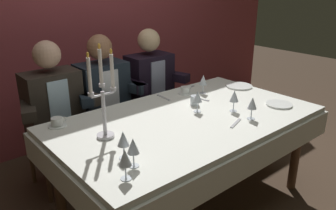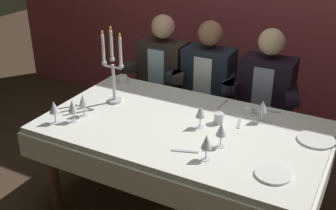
{
  "view_description": "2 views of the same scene",
  "coord_description": "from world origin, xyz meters",
  "px_view_note": "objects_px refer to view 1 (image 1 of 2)",
  "views": [
    {
      "loc": [
        -1.55,
        -1.61,
        1.67
      ],
      "look_at": [
        -0.13,
        0.06,
        0.85
      ],
      "focal_mm": 35.94,
      "sensor_mm": 36.0,
      "label": 1
    },
    {
      "loc": [
        1.1,
        -2.28,
        2.1
      ],
      "look_at": [
        -0.13,
        0.04,
        0.84
      ],
      "focal_mm": 44.98,
      "sensor_mm": 36.0,
      "label": 2
    }
  ],
  "objects_px": {
    "dinner_plate_0": "(239,86)",
    "wine_glass_6": "(125,158)",
    "wine_glass_4": "(252,103)",
    "water_tumbler_0": "(195,100)",
    "coffee_cup_1": "(57,122)",
    "seated_diner_1": "(102,92)",
    "dining_table": "(187,131)",
    "wine_glass_5": "(133,147)",
    "coffee_cup_0": "(185,91)",
    "dinner_plate_1": "(279,104)",
    "seated_diner_0": "(53,104)",
    "wine_glass_3": "(198,97)",
    "candelabra": "(103,101)",
    "seated_diner_2": "(149,81)",
    "wine_glass_2": "(203,80)",
    "wine_glass_0": "(123,139)",
    "wine_glass_1": "(234,97)"
  },
  "relations": [
    {
      "from": "water_tumbler_0",
      "to": "coffee_cup_1",
      "type": "bearing_deg",
      "value": 162.84
    },
    {
      "from": "wine_glass_1",
      "to": "wine_glass_6",
      "type": "height_order",
      "value": "same"
    },
    {
      "from": "coffee_cup_1",
      "to": "dinner_plate_1",
      "type": "bearing_deg",
      "value": -26.49
    },
    {
      "from": "dining_table",
      "to": "wine_glass_2",
      "type": "bearing_deg",
      "value": 32.4
    },
    {
      "from": "dinner_plate_1",
      "to": "wine_glass_1",
      "type": "bearing_deg",
      "value": 157.84
    },
    {
      "from": "wine_glass_4",
      "to": "coffee_cup_0",
      "type": "distance_m",
      "value": 0.72
    },
    {
      "from": "dining_table",
      "to": "wine_glass_4",
      "type": "bearing_deg",
      "value": -46.05
    },
    {
      "from": "water_tumbler_0",
      "to": "seated_diner_0",
      "type": "distance_m",
      "value": 1.12
    },
    {
      "from": "wine_glass_5",
      "to": "coffee_cup_0",
      "type": "bearing_deg",
      "value": 34.24
    },
    {
      "from": "wine_glass_0",
      "to": "wine_glass_5",
      "type": "relative_size",
      "value": 1.0
    },
    {
      "from": "candelabra",
      "to": "dinner_plate_0",
      "type": "distance_m",
      "value": 1.49
    },
    {
      "from": "water_tumbler_0",
      "to": "seated_diner_0",
      "type": "bearing_deg",
      "value": 138.2
    },
    {
      "from": "wine_glass_2",
      "to": "seated_diner_0",
      "type": "relative_size",
      "value": 0.13
    },
    {
      "from": "wine_glass_4",
      "to": "water_tumbler_0",
      "type": "distance_m",
      "value": 0.48
    },
    {
      "from": "wine_glass_0",
      "to": "wine_glass_1",
      "type": "distance_m",
      "value": 1.01
    },
    {
      "from": "dinner_plate_0",
      "to": "wine_glass_6",
      "type": "xyz_separation_m",
      "value": [
        -1.63,
        -0.59,
        0.11
      ]
    },
    {
      "from": "dining_table",
      "to": "dinner_plate_1",
      "type": "height_order",
      "value": "dinner_plate_1"
    },
    {
      "from": "coffee_cup_1",
      "to": "coffee_cup_0",
      "type": "bearing_deg",
      "value": -2.88
    },
    {
      "from": "dinner_plate_1",
      "to": "seated_diner_0",
      "type": "bearing_deg",
      "value": 138.44
    },
    {
      "from": "dinner_plate_1",
      "to": "seated_diner_1",
      "type": "bearing_deg",
      "value": 126.88
    },
    {
      "from": "wine_glass_3",
      "to": "seated_diner_2",
      "type": "relative_size",
      "value": 0.13
    },
    {
      "from": "coffee_cup_0",
      "to": "seated_diner_1",
      "type": "height_order",
      "value": "seated_diner_1"
    },
    {
      "from": "wine_glass_3",
      "to": "dinner_plate_0",
      "type": "bearing_deg",
      "value": 14.34
    },
    {
      "from": "coffee_cup_1",
      "to": "seated_diner_1",
      "type": "bearing_deg",
      "value": 36.6
    },
    {
      "from": "coffee_cup_1",
      "to": "seated_diner_1",
      "type": "relative_size",
      "value": 0.11
    },
    {
      "from": "water_tumbler_0",
      "to": "seated_diner_2",
      "type": "relative_size",
      "value": 0.06
    },
    {
      "from": "wine_glass_0",
      "to": "wine_glass_4",
      "type": "distance_m",
      "value": 0.99
    },
    {
      "from": "wine_glass_4",
      "to": "wine_glass_5",
      "type": "relative_size",
      "value": 1.0
    },
    {
      "from": "wine_glass_6",
      "to": "dinner_plate_0",
      "type": "bearing_deg",
      "value": 19.97
    },
    {
      "from": "dining_table",
      "to": "seated_diner_1",
      "type": "xyz_separation_m",
      "value": [
        -0.18,
        0.89,
        0.11
      ]
    },
    {
      "from": "dinner_plate_0",
      "to": "water_tumbler_0",
      "type": "height_order",
      "value": "water_tumbler_0"
    },
    {
      "from": "wine_glass_1",
      "to": "coffee_cup_0",
      "type": "height_order",
      "value": "wine_glass_1"
    },
    {
      "from": "wine_glass_2",
      "to": "wine_glass_4",
      "type": "relative_size",
      "value": 1.0
    },
    {
      "from": "wine_glass_0",
      "to": "wine_glass_1",
      "type": "relative_size",
      "value": 1.0
    },
    {
      "from": "wine_glass_0",
      "to": "seated_diner_1",
      "type": "distance_m",
      "value": 1.21
    },
    {
      "from": "dining_table",
      "to": "wine_glass_2",
      "type": "height_order",
      "value": "wine_glass_2"
    },
    {
      "from": "wine_glass_1",
      "to": "seated_diner_2",
      "type": "distance_m",
      "value": 1.04
    },
    {
      "from": "dinner_plate_1",
      "to": "water_tumbler_0",
      "type": "distance_m",
      "value": 0.66
    },
    {
      "from": "dinner_plate_1",
      "to": "wine_glass_0",
      "type": "distance_m",
      "value": 1.39
    },
    {
      "from": "wine_glass_0",
      "to": "wine_glass_3",
      "type": "distance_m",
      "value": 0.83
    },
    {
      "from": "wine_glass_3",
      "to": "seated_diner_0",
      "type": "xyz_separation_m",
      "value": [
        -0.75,
        0.87,
        -0.12
      ]
    },
    {
      "from": "water_tumbler_0",
      "to": "dinner_plate_1",
      "type": "bearing_deg",
      "value": -41.14
    },
    {
      "from": "seated_diner_2",
      "to": "seated_diner_1",
      "type": "bearing_deg",
      "value": 180.0
    },
    {
      "from": "water_tumbler_0",
      "to": "seated_diner_0",
      "type": "height_order",
      "value": "seated_diner_0"
    },
    {
      "from": "dining_table",
      "to": "wine_glass_1",
      "type": "bearing_deg",
      "value": -23.75
    },
    {
      "from": "dinner_plate_0",
      "to": "coffee_cup_0",
      "type": "bearing_deg",
      "value": 160.49
    },
    {
      "from": "water_tumbler_0",
      "to": "seated_diner_0",
      "type": "xyz_separation_m",
      "value": [
        -0.84,
        0.75,
        -0.04
      ]
    },
    {
      "from": "seated_diner_1",
      "to": "dining_table",
      "type": "bearing_deg",
      "value": -78.36
    },
    {
      "from": "wine_glass_0",
      "to": "wine_glass_6",
      "type": "bearing_deg",
      "value": -120.88
    },
    {
      "from": "coffee_cup_1",
      "to": "seated_diner_0",
      "type": "relative_size",
      "value": 0.11
    }
  ]
}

